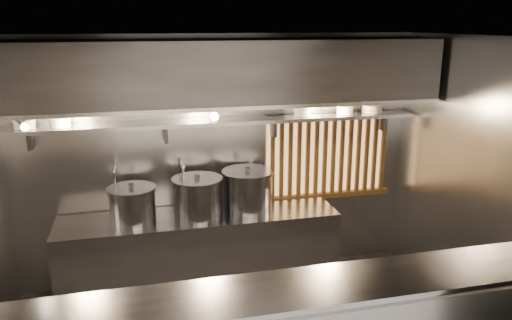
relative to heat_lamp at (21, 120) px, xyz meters
name	(u,v)px	position (x,y,z in m)	size (l,w,h in m)	color
ceiling	(249,37)	(1.90, -0.85, 0.73)	(4.50, 4.50, 0.00)	black
wall_back	(220,160)	(1.90, 0.65, -0.67)	(4.50, 4.50, 0.00)	gray
wall_right	(478,186)	(4.15, -0.85, -0.67)	(3.00, 3.00, 0.00)	gray
cooking_bench	(200,253)	(1.60, 0.28, -1.62)	(3.00, 0.70, 0.90)	gray
bowl_shelf	(222,121)	(1.90, 0.47, -0.19)	(4.40, 0.34, 0.04)	gray
exhaust_hood	(225,72)	(1.90, 0.25, 0.36)	(4.40, 0.81, 0.65)	#2D2D30
wood_screen	(328,156)	(3.20, 0.60, -0.69)	(1.56, 0.09, 1.04)	#FFC172
faucet_left	(116,179)	(0.75, 0.52, -0.76)	(0.04, 0.30, 0.50)	silver
faucet_right	(182,174)	(1.45, 0.52, -0.76)	(0.04, 0.30, 0.50)	silver
heat_lamp	(21,120)	(0.00, 0.00, 0.00)	(0.25, 0.35, 0.20)	gray
pendant_bulb	(214,116)	(1.80, 0.35, -0.11)	(0.09, 0.09, 0.19)	#2D2D30
stock_pot_left	(132,204)	(0.91, 0.27, -0.98)	(0.58, 0.58, 0.42)	gray
stock_pot_mid	(198,197)	(1.58, 0.25, -0.95)	(0.57, 0.57, 0.47)	gray
stock_pot_right	(248,190)	(2.15, 0.32, -0.94)	(0.58, 0.58, 0.49)	gray
bowl_stack_0	(25,124)	(-0.07, 0.47, -0.12)	(0.22, 0.22, 0.09)	white
bowl_stack_1	(60,122)	(0.26, 0.47, -0.12)	(0.22, 0.22, 0.09)	white
bowl_stack_2	(303,108)	(2.81, 0.47, -0.08)	(0.21, 0.21, 0.17)	white
bowl_stack_3	(345,110)	(3.32, 0.47, -0.12)	(0.21, 0.21, 0.09)	white
bowl_stack_4	(372,109)	(3.66, 0.47, -0.12)	(0.24, 0.24, 0.09)	white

